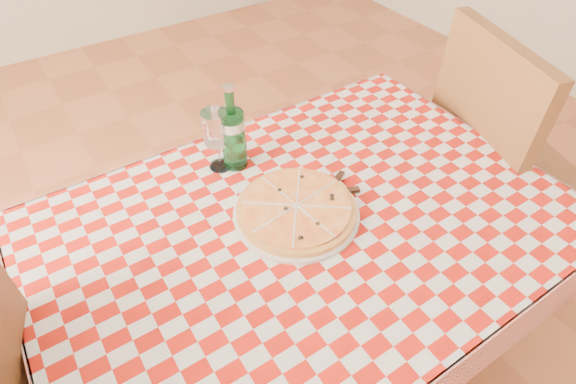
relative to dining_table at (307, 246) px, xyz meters
name	(u,v)px	position (x,y,z in m)	size (l,w,h in m)	color
dining_table	(307,246)	(0.00, 0.00, 0.00)	(1.20, 0.80, 0.75)	brown
tablecloth	(308,222)	(0.00, 0.00, 0.09)	(1.30, 0.90, 0.01)	#A11309
chair_near	(494,160)	(0.79, 0.01, -0.07)	(0.59, 0.59, 1.03)	brown
pizza_plate	(296,209)	(-0.01, 0.03, 0.12)	(0.31, 0.31, 0.04)	#BA873E
water_bottle	(232,128)	(-0.04, 0.29, 0.22)	(0.07, 0.07, 0.25)	#19652C
wine_glass	(217,141)	(-0.09, 0.30, 0.19)	(0.07, 0.07, 0.18)	white
cutlery	(328,192)	(0.09, 0.05, 0.11)	(0.21, 0.18, 0.02)	silver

